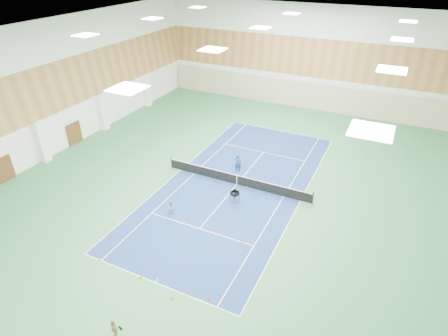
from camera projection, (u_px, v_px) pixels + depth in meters
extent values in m
plane|color=#307142|center=(237.00, 185.00, 31.42)|extent=(40.00, 40.00, 0.00)
cube|color=navy|center=(237.00, 184.00, 31.42)|extent=(10.97, 23.77, 0.01)
cube|color=#C6B793|center=(302.00, 95.00, 45.95)|extent=(35.40, 0.16, 3.20)
cube|color=#593319|center=(3.00, 170.00, 31.36)|extent=(0.08, 1.80, 2.20)
cube|color=#593319|center=(74.00, 133.00, 37.58)|extent=(0.08, 1.80, 2.20)
imported|color=navy|center=(238.00, 163.00, 32.86)|extent=(0.64, 0.42, 1.74)
imported|color=#9B9BA3|center=(171.00, 207.00, 27.66)|extent=(0.72, 0.67, 1.19)
imported|color=tan|center=(114.00, 329.00, 18.74)|extent=(0.83, 0.61, 1.31)
cone|color=#FF5C0D|center=(167.00, 213.00, 27.85)|extent=(0.21, 0.21, 0.23)
cone|color=#E6560C|center=(185.00, 220.00, 27.07)|extent=(0.22, 0.22, 0.24)
cone|color=#F44A0C|center=(223.00, 233.00, 25.92)|extent=(0.21, 0.21, 0.23)
cone|color=#FF420D|center=(242.00, 242.00, 25.08)|extent=(0.20, 0.20, 0.22)
cone|color=#F2600C|center=(99.00, 259.00, 23.70)|extent=(0.21, 0.21, 0.23)
cone|color=#DC630B|center=(140.00, 276.00, 22.43)|extent=(0.22, 0.22, 0.25)
cone|color=orange|center=(172.00, 297.00, 21.09)|extent=(0.21, 0.21, 0.23)
cone|color=#FF420D|center=(209.00, 298.00, 21.03)|extent=(0.22, 0.22, 0.24)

